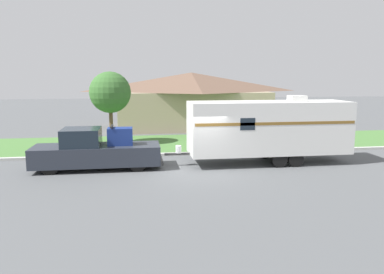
{
  "coord_description": "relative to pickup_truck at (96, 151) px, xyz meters",
  "views": [
    {
      "loc": [
        -2.8,
        -16.31,
        4.27
      ],
      "look_at": [
        -0.2,
        1.28,
        1.4
      ],
      "focal_mm": 35.0,
      "sensor_mm": 36.0,
      "label": 1
    }
  ],
  "objects": [
    {
      "name": "ground_plane",
      "position": [
        4.74,
        -1.28,
        -0.85
      ],
      "size": [
        120.0,
        120.0,
        0.0
      ],
      "primitive_type": "plane",
      "color": "#515456"
    },
    {
      "name": "curb_strip",
      "position": [
        4.74,
        2.47,
        -0.78
      ],
      "size": [
        80.0,
        0.3,
        0.14
      ],
      "color": "#ADADA8",
      "rests_on": "ground_plane"
    },
    {
      "name": "lawn_strip",
      "position": [
        4.74,
        6.12,
        -0.83
      ],
      "size": [
        80.0,
        7.0,
        0.03
      ],
      "color": "#477538",
      "rests_on": "ground_plane"
    },
    {
      "name": "house_across_street",
      "position": [
        6.57,
        14.18,
        1.55
      ],
      "size": [
        13.11,
        8.16,
        4.63
      ],
      "color": "tan",
      "rests_on": "ground_plane"
    },
    {
      "name": "pickup_truck",
      "position": [
        0.0,
        0.0,
        0.0
      ],
      "size": [
        5.93,
        1.94,
        2.03
      ],
      "color": "black",
      "rests_on": "ground_plane"
    },
    {
      "name": "travel_trailer",
      "position": [
        8.38,
        -0.0,
        0.95
      ],
      "size": [
        9.12,
        2.29,
        3.35
      ],
      "color": "black",
      "rests_on": "ground_plane"
    },
    {
      "name": "mailbox",
      "position": [
        11.99,
        3.08,
        0.14
      ],
      "size": [
        0.48,
        0.2,
        1.28
      ],
      "color": "brown",
      "rests_on": "ground_plane"
    },
    {
      "name": "tree_in_yard",
      "position": [
        0.3,
        6.55,
        2.44
      ],
      "size": [
        2.6,
        2.6,
        4.6
      ],
      "color": "brown",
      "rests_on": "ground_plane"
    }
  ]
}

